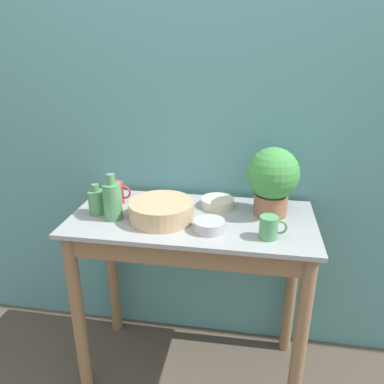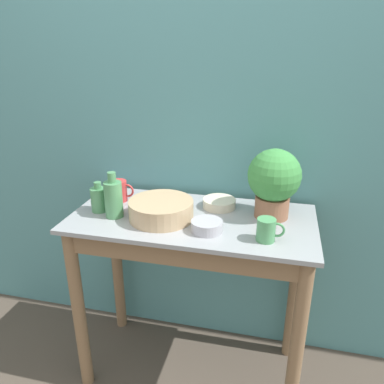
% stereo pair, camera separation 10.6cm
% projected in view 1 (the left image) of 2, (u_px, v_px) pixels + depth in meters
% --- Properties ---
extents(wall_back, '(6.00, 0.05, 2.40)m').
position_uv_depth(wall_back, '(203.00, 132.00, 1.86)').
color(wall_back, teal).
rests_on(wall_back, ground_plane).
extents(counter_table, '(1.09, 0.53, 0.89)m').
position_uv_depth(counter_table, '(191.00, 262.00, 1.75)').
color(counter_table, '#846647').
rests_on(counter_table, ground_plane).
extents(potted_plant, '(0.23, 0.23, 0.31)m').
position_uv_depth(potted_plant, '(273.00, 178.00, 1.65)').
color(potted_plant, '#8C5B42').
rests_on(potted_plant, counter_table).
extents(bowl_wash_large, '(0.29, 0.29, 0.09)m').
position_uv_depth(bowl_wash_large, '(161.00, 210.00, 1.64)').
color(bowl_wash_large, tan).
rests_on(bowl_wash_large, counter_table).
extents(bottle_tall, '(0.08, 0.08, 0.21)m').
position_uv_depth(bottle_tall, '(112.00, 201.00, 1.63)').
color(bottle_tall, '#4C8C59').
rests_on(bottle_tall, counter_table).
extents(bottle_short, '(0.07, 0.07, 0.14)m').
position_uv_depth(bottle_short, '(97.00, 202.00, 1.69)').
color(bottle_short, '#4C8C59').
rests_on(bottle_short, counter_table).
extents(mug_red, '(0.12, 0.08, 0.10)m').
position_uv_depth(mug_red, '(116.00, 193.00, 1.81)').
color(mug_red, '#C63838').
rests_on(mug_red, counter_table).
extents(mug_green, '(0.11, 0.07, 0.09)m').
position_uv_depth(mug_green, '(269.00, 227.00, 1.48)').
color(mug_green, '#4C935B').
rests_on(mug_green, counter_table).
extents(bowl_small_steel, '(0.13, 0.13, 0.05)m').
position_uv_depth(bowl_small_steel, '(209.00, 225.00, 1.55)').
color(bowl_small_steel, '#A8A8B2').
rests_on(bowl_small_steel, counter_table).
extents(bowl_small_cream, '(0.16, 0.16, 0.04)m').
position_uv_depth(bowl_small_cream, '(217.00, 202.00, 1.78)').
color(bowl_small_cream, beige).
rests_on(bowl_small_cream, counter_table).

